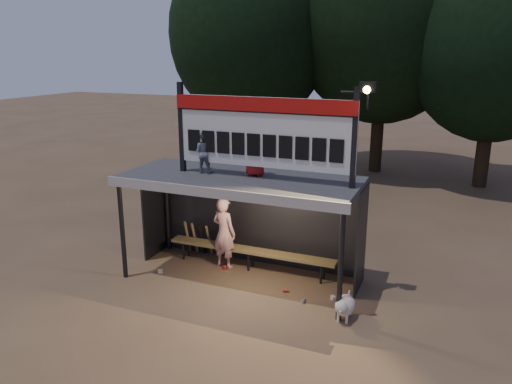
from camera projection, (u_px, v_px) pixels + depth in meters
ground at (241, 278)px, 11.01m from camera, size 80.00×80.00×0.00m
player at (224, 233)px, 11.38m from camera, size 0.69×0.54×1.67m
child_a at (204, 152)px, 10.59m from camera, size 0.46×0.38×0.90m
child_b at (255, 150)px, 10.32m from camera, size 0.56×0.38×1.09m
dugout_shelter at (245, 195)px, 10.73m from camera, size 5.10×2.08×2.32m
scoreboard_assembly at (265, 130)px, 9.89m from camera, size 4.10×0.27×1.99m
bench at (250, 251)px, 11.38m from camera, size 4.00×0.35×0.48m
tree_left at (250, 33)px, 19.87m from camera, size 6.46×6.46×9.27m
tree_mid at (385, 15)px, 19.19m from camera, size 7.22×7.22×10.36m
tree_right at (497, 40)px, 17.10m from camera, size 6.08×6.08×8.72m
dog at (345, 306)px, 9.26m from camera, size 0.36×0.81×0.49m
bats at (198, 238)px, 12.17m from camera, size 0.67×0.35×0.84m
litter at (257, 285)px, 10.63m from camera, size 4.05×0.95×0.08m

